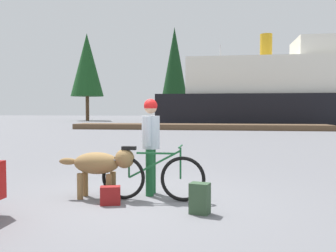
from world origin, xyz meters
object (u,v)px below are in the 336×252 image
(backpack, at_px, (200,198))
(sailboat_moored, at_px, (220,121))
(person_cyclist, at_px, (151,137))
(ferry_boat, at_px, (301,94))
(bicycle, at_px, (152,177))
(handbag_pannier, at_px, (110,195))
(dog, at_px, (101,164))

(backpack, bearing_deg, sailboat_moored, 89.76)
(person_cyclist, distance_m, ferry_boat, 30.04)
(bicycle, height_order, handbag_pannier, bicycle)
(handbag_pannier, bearing_deg, bicycle, 31.77)
(handbag_pannier, xyz_separation_m, ferry_boat, (8.88, 29.57, 2.79))
(bicycle, distance_m, ferry_boat, 30.45)
(bicycle, relative_size, sailboat_moored, 0.22)
(person_cyclist, bearing_deg, bicycle, -76.29)
(bicycle, relative_size, backpack, 3.89)
(person_cyclist, bearing_deg, ferry_boat, 73.78)
(dog, xyz_separation_m, sailboat_moored, (1.85, 27.60, -0.11))
(sailboat_moored, bearing_deg, bicycle, -92.00)
(person_cyclist, xyz_separation_m, handbag_pannier, (-0.51, -0.79, -0.88))
(sailboat_moored, bearing_deg, handbag_pannier, -93.21)
(bicycle, bearing_deg, sailboat_moored, 88.00)
(bicycle, xyz_separation_m, dog, (-0.89, 0.02, 0.18))
(dog, relative_size, handbag_pannier, 4.19)
(ferry_boat, bearing_deg, dog, -107.43)
(bicycle, xyz_separation_m, person_cyclist, (-0.10, 0.41, 0.63))
(bicycle, height_order, backpack, bicycle)
(bicycle, xyz_separation_m, backpack, (0.84, -0.68, -0.18))
(dog, relative_size, backpack, 2.95)
(handbag_pannier, bearing_deg, person_cyclist, 57.34)
(person_cyclist, distance_m, sailboat_moored, 27.23)
(dog, bearing_deg, backpack, -22.05)
(bicycle, distance_m, dog, 0.91)
(person_cyclist, height_order, handbag_pannier, person_cyclist)
(person_cyclist, bearing_deg, backpack, -49.32)
(dog, distance_m, ferry_boat, 30.67)
(backpack, height_order, ferry_boat, ferry_boat)
(handbag_pannier, bearing_deg, ferry_boat, 73.29)
(bicycle, distance_m, backpack, 1.10)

